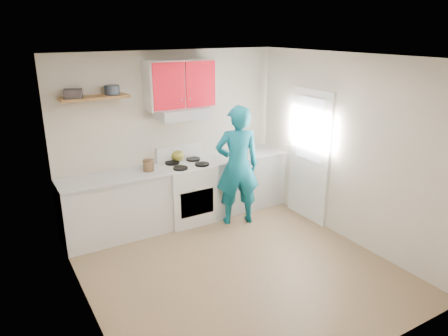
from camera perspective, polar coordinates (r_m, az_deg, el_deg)
floor at (r=5.50m, az=1.62°, el=-13.30°), size 3.80×3.80×0.00m
ceiling at (r=4.68m, az=1.92°, el=14.86°), size 3.60×3.80×0.04m
back_wall at (r=6.55m, az=-7.18°, el=4.26°), size 3.60×0.04×2.60m
front_wall at (r=3.61m, az=18.30°, el=-8.81°), size 3.60×0.04×2.60m
left_wall at (r=4.31m, az=-18.97°, el=-4.32°), size 0.04×3.80×2.60m
right_wall at (r=6.05m, az=16.32°, el=2.45°), size 0.04×3.80×2.60m
door at (r=6.59m, az=11.58°, el=1.62°), size 0.05×0.85×2.05m
door_glass at (r=6.46m, az=11.64°, el=5.19°), size 0.01×0.55×0.95m
counter_left at (r=6.23m, az=-14.55°, el=-5.24°), size 1.52×0.60×0.90m
counter_right at (r=7.07m, az=2.57°, el=-1.75°), size 1.32×0.60×0.90m
stove at (r=6.57m, az=-4.95°, el=-3.33°), size 0.76×0.65×0.92m
range_hood at (r=6.31m, az=-5.68°, el=7.45°), size 0.76×0.44×0.15m
upper_cabinets at (r=6.29m, az=-6.02°, el=11.32°), size 1.02×0.33×0.70m
shelf at (r=5.92m, az=-17.23°, el=9.17°), size 0.90×0.30×0.04m
books at (r=5.81m, az=-19.88°, el=9.51°), size 0.26×0.22×0.12m
tin at (r=5.99m, az=-15.03°, el=10.24°), size 0.25×0.25×0.12m
kettle at (r=6.57m, az=-6.36°, el=1.69°), size 0.23×0.23×0.18m
crock at (r=6.18m, az=-10.26°, el=0.26°), size 0.17×0.17×0.19m
cutting_board at (r=6.80m, az=1.98°, el=1.51°), size 0.29×0.22×0.02m
silicone_mat at (r=6.97m, az=4.43°, el=1.84°), size 0.29×0.24×0.01m
person at (r=6.32m, az=1.84°, el=0.30°), size 0.78×0.64×1.85m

